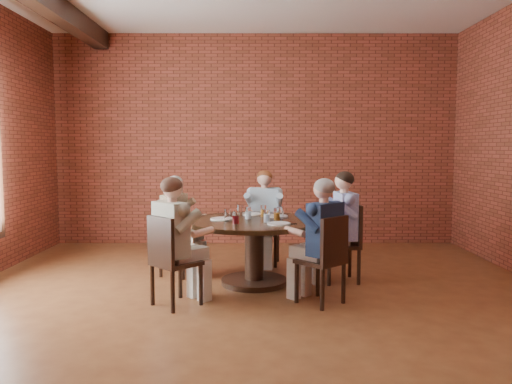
{
  "coord_description": "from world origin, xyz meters",
  "views": [
    {
      "loc": [
        -0.01,
        -4.66,
        1.58
      ],
      "look_at": [
        0.0,
        1.0,
        1.07
      ],
      "focal_mm": 35.0,
      "sensor_mm": 36.0,
      "label": 1
    }
  ],
  "objects_px": {
    "dining_table": "(254,239)",
    "diner_a": "(340,227)",
    "chair_b": "(265,227)",
    "diner_c": "(178,226)",
    "smartphone": "(292,223)",
    "chair_d": "(170,258)",
    "diner_b": "(264,218)",
    "chair_e": "(326,256)",
    "chair_a": "(347,239)",
    "chair_c": "(173,236)",
    "diner_e": "(320,241)",
    "diner_d": "(176,242)"
  },
  "relations": [
    {
      "from": "chair_a",
      "to": "chair_c",
      "type": "height_order",
      "value": "chair_a"
    },
    {
      "from": "diner_b",
      "to": "diner_e",
      "type": "height_order",
      "value": "diner_b"
    },
    {
      "from": "diner_c",
      "to": "smartphone",
      "type": "relative_size",
      "value": 9.58
    },
    {
      "from": "diner_a",
      "to": "diner_c",
      "type": "bearing_deg",
      "value": -104.56
    },
    {
      "from": "diner_c",
      "to": "chair_c",
      "type": "bearing_deg",
      "value": 90.0
    },
    {
      "from": "diner_b",
      "to": "smartphone",
      "type": "height_order",
      "value": "diner_b"
    },
    {
      "from": "chair_b",
      "to": "diner_b",
      "type": "xyz_separation_m",
      "value": [
        -0.01,
        -0.08,
        0.14
      ]
    },
    {
      "from": "chair_d",
      "to": "smartphone",
      "type": "relative_size",
      "value": 7.1
    },
    {
      "from": "dining_table",
      "to": "diner_e",
      "type": "bearing_deg",
      "value": -46.96
    },
    {
      "from": "smartphone",
      "to": "diner_a",
      "type": "bearing_deg",
      "value": 9.13
    },
    {
      "from": "chair_e",
      "to": "chair_a",
      "type": "bearing_deg",
      "value": -155.58
    },
    {
      "from": "diner_d",
      "to": "chair_e",
      "type": "height_order",
      "value": "diner_d"
    },
    {
      "from": "diner_a",
      "to": "chair_b",
      "type": "distance_m",
      "value": 1.3
    },
    {
      "from": "dining_table",
      "to": "diner_c",
      "type": "height_order",
      "value": "diner_c"
    },
    {
      "from": "diner_b",
      "to": "chair_e",
      "type": "xyz_separation_m",
      "value": [
        0.59,
        -1.76,
        -0.14
      ]
    },
    {
      "from": "dining_table",
      "to": "chair_c",
      "type": "bearing_deg",
      "value": 157.04
    },
    {
      "from": "diner_b",
      "to": "chair_c",
      "type": "height_order",
      "value": "diner_b"
    },
    {
      "from": "diner_d",
      "to": "chair_e",
      "type": "xyz_separation_m",
      "value": [
        1.5,
        0.01,
        -0.15
      ]
    },
    {
      "from": "diner_b",
      "to": "chair_c",
      "type": "bearing_deg",
      "value": -146.01
    },
    {
      "from": "chair_b",
      "to": "diner_c",
      "type": "height_order",
      "value": "diner_c"
    },
    {
      "from": "chair_b",
      "to": "chair_d",
      "type": "bearing_deg",
      "value": -109.52
    },
    {
      "from": "chair_e",
      "to": "smartphone",
      "type": "xyz_separation_m",
      "value": [
        -0.31,
        0.51,
        0.26
      ]
    },
    {
      "from": "diner_b",
      "to": "dining_table",
      "type": "bearing_deg",
      "value": -90.0
    },
    {
      "from": "dining_table",
      "to": "chair_d",
      "type": "bearing_deg",
      "value": -134.94
    },
    {
      "from": "chair_d",
      "to": "chair_e",
      "type": "xyz_separation_m",
      "value": [
        1.56,
        0.06,
        -0.0
      ]
    },
    {
      "from": "dining_table",
      "to": "diner_a",
      "type": "relative_size",
      "value": 1.18
    },
    {
      "from": "chair_a",
      "to": "diner_c",
      "type": "bearing_deg",
      "value": -104.0
    },
    {
      "from": "dining_table",
      "to": "diner_d",
      "type": "distance_m",
      "value": 1.11
    },
    {
      "from": "chair_a",
      "to": "chair_e",
      "type": "relative_size",
      "value": 1.02
    },
    {
      "from": "chair_a",
      "to": "chair_e",
      "type": "distance_m",
      "value": 0.97
    },
    {
      "from": "chair_e",
      "to": "diner_e",
      "type": "height_order",
      "value": "diner_e"
    },
    {
      "from": "diner_a",
      "to": "dining_table",
      "type": "bearing_deg",
      "value": -90.0
    },
    {
      "from": "diner_c",
      "to": "chair_d",
      "type": "relative_size",
      "value": 1.35
    },
    {
      "from": "chair_d",
      "to": "diner_d",
      "type": "relative_size",
      "value": 0.71
    },
    {
      "from": "diner_c",
      "to": "chair_d",
      "type": "height_order",
      "value": "diner_c"
    },
    {
      "from": "dining_table",
      "to": "chair_d",
      "type": "distance_m",
      "value": 1.18
    },
    {
      "from": "chair_b",
      "to": "diner_c",
      "type": "distance_m",
      "value": 1.27
    },
    {
      "from": "chair_b",
      "to": "dining_table",
      "type": "bearing_deg",
      "value": -90.0
    },
    {
      "from": "dining_table",
      "to": "smartphone",
      "type": "bearing_deg",
      "value": -32.6
    },
    {
      "from": "dining_table",
      "to": "chair_c",
      "type": "relative_size",
      "value": 1.73
    },
    {
      "from": "diner_a",
      "to": "chair_d",
      "type": "bearing_deg",
      "value": -69.08
    },
    {
      "from": "chair_b",
      "to": "diner_e",
      "type": "bearing_deg",
      "value": -65.75
    },
    {
      "from": "chair_a",
      "to": "diner_e",
      "type": "relative_size",
      "value": 0.72
    },
    {
      "from": "chair_e",
      "to": "diner_c",
      "type": "bearing_deg",
      "value": -78.24
    },
    {
      "from": "chair_b",
      "to": "chair_c",
      "type": "height_order",
      "value": "chair_b"
    },
    {
      "from": "diner_a",
      "to": "diner_c",
      "type": "distance_m",
      "value": 1.97
    },
    {
      "from": "diner_c",
      "to": "smartphone",
      "type": "bearing_deg",
      "value": -93.12
    },
    {
      "from": "diner_b",
      "to": "diner_c",
      "type": "height_order",
      "value": "diner_b"
    },
    {
      "from": "dining_table",
      "to": "chair_e",
      "type": "distance_m",
      "value": 1.06
    },
    {
      "from": "diner_b",
      "to": "chair_a",
      "type": "bearing_deg",
      "value": -34.28
    }
  ]
}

